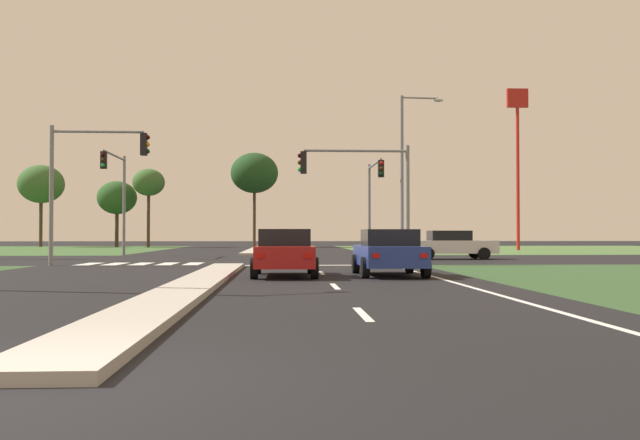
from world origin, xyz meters
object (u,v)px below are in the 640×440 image
(treeline_near, at_px, (41,184))
(treeline_fourth, at_px, (254,173))
(traffic_signal_far_left, at_px, (117,185))
(treeline_third, at_px, (149,183))
(fastfood_pole_sign, at_px, (517,134))
(car_blue_second, at_px, (389,252))
(treeline_second, at_px, (117,198))
(traffic_signal_near_left, at_px, (86,170))
(car_white_fourth, at_px, (451,245))
(traffic_signal_near_right, at_px, (366,182))
(car_red_near, at_px, (284,252))
(traffic_signal_far_right, at_px, (373,190))
(street_lamp_second, at_px, (406,167))

(treeline_near, distance_m, treeline_fourth, 23.04)
(traffic_signal_far_left, height_order, treeline_fourth, treeline_fourth)
(treeline_third, bearing_deg, fastfood_pole_sign, -23.16)
(car_blue_second, xyz_separation_m, treeline_second, (-20.91, 51.40, 4.43))
(traffic_signal_near_left, xyz_separation_m, treeline_fourth, (5.30, 43.09, 3.78))
(car_white_fourth, distance_m, traffic_signal_near_right, 8.85)
(treeline_third, bearing_deg, car_red_near, -74.34)
(traffic_signal_near_left, relative_size, treeline_fourth, 0.59)
(traffic_signal_near_left, bearing_deg, treeline_fourth, 82.98)
(treeline_second, xyz_separation_m, treeline_third, (3.68, -1.99, 1.45))
(treeline_third, bearing_deg, treeline_near, 163.60)
(car_red_near, distance_m, traffic_signal_far_left, 21.94)
(traffic_signal_far_right, xyz_separation_m, treeline_fourth, (-8.45, 31.90, 3.83))
(car_blue_second, xyz_separation_m, traffic_signal_near_left, (-11.72, 7.72, 3.29))
(traffic_signal_far_left, bearing_deg, car_blue_second, -55.46)
(treeline_second, height_order, treeline_third, treeline_third)
(car_red_near, distance_m, fastfood_pole_sign, 41.36)
(traffic_signal_far_right, height_order, treeline_fourth, treeline_fourth)
(traffic_signal_far_left, distance_m, treeline_fourth, 32.60)
(traffic_signal_near_right, relative_size, treeline_near, 0.59)
(traffic_signal_near_right, xyz_separation_m, traffic_signal_far_right, (1.84, 11.19, 0.38))
(treeline_second, bearing_deg, treeline_fourth, -2.28)
(treeline_near, height_order, treeline_third, treeline_near)
(treeline_second, relative_size, treeline_third, 0.86)
(traffic_signal_far_right, bearing_deg, treeline_second, 125.24)
(fastfood_pole_sign, bearing_deg, car_blue_second, -115.21)
(car_blue_second, relative_size, car_white_fourth, 0.92)
(traffic_signal_near_left, height_order, treeline_fourth, treeline_fourth)
(car_red_near, height_order, street_lamp_second, street_lamp_second)
(fastfood_pole_sign, relative_size, treeline_second, 1.97)
(street_lamp_second, bearing_deg, treeline_near, 132.08)
(traffic_signal_near_left, xyz_separation_m, traffic_signal_far_right, (13.75, 11.19, -0.05))
(car_white_fourth, height_order, treeline_fourth, treeline_fourth)
(traffic_signal_far_right, distance_m, treeline_near, 46.37)
(treeline_second, bearing_deg, traffic_signal_near_right, -64.21)
(treeline_third, bearing_deg, car_white_fourth, -57.12)
(treeline_near, bearing_deg, car_white_fourth, -48.04)
(fastfood_pole_sign, height_order, treeline_fourth, fastfood_pole_sign)
(traffic_signal_near_left, height_order, treeline_second, treeline_second)
(car_red_near, height_order, car_blue_second, car_red_near)
(treeline_second, distance_m, treeline_fourth, 14.74)
(traffic_signal_far_right, relative_size, street_lamp_second, 0.62)
(traffic_signal_near_right, relative_size, treeline_third, 0.64)
(treeline_near, bearing_deg, traffic_signal_far_left, -64.47)
(car_blue_second, height_order, treeline_fourth, treeline_fourth)
(traffic_signal_near_left, bearing_deg, traffic_signal_far_right, 39.15)
(traffic_signal_near_left, bearing_deg, car_white_fourth, 20.46)
(car_red_near, xyz_separation_m, treeline_fourth, (-3.08, 50.99, 7.06))
(traffic_signal_near_right, relative_size, street_lamp_second, 0.57)
(traffic_signal_near_left, relative_size, treeline_second, 0.85)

